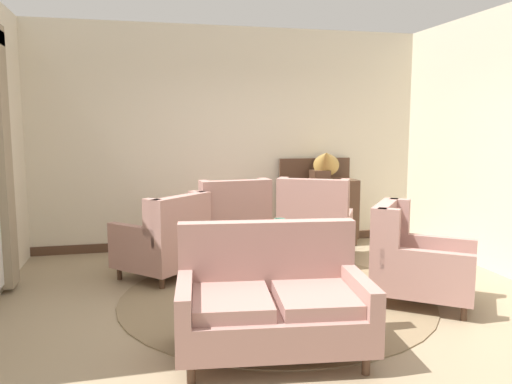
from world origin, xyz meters
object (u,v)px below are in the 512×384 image
object	(u,v)px
armchair_back_corner	(165,242)
sideboard	(319,208)
armchair_foreground_right	(231,228)
armchair_beside_settee	(415,262)
porcelain_vase	(280,236)
settee	(272,303)
coffee_table	(278,258)
gramophone	(325,161)
armchair_far_left	(315,228)

from	to	relation	value
armchair_back_corner	sideboard	world-z (taller)	sideboard
armchair_foreground_right	armchair_beside_settee	bearing A→B (deg)	123.62
porcelain_vase	settee	bearing A→B (deg)	-108.18
coffee_table	armchair_foreground_right	distance (m)	1.30
coffee_table	armchair_beside_settee	distance (m)	1.34
porcelain_vase	settee	size ratio (longest dim) A/B	0.21
gramophone	armchair_foreground_right	bearing A→B (deg)	-158.34
porcelain_vase	armchair_beside_settee	size ratio (longest dim) A/B	0.27
armchair_far_left	gramophone	distance (m)	1.17
armchair_foreground_right	armchair_far_left	xyz separation A→B (m)	(1.04, -0.19, -0.00)
settee	armchair_far_left	size ratio (longest dim) A/B	1.26
sideboard	settee	bearing A→B (deg)	-115.72
sideboard	armchair_back_corner	bearing A→B (deg)	-153.36
gramophone	coffee_table	bearing A→B (deg)	-123.04
coffee_table	armchair_beside_settee	size ratio (longest dim) A/B	0.70
porcelain_vase	armchair_beside_settee	world-z (taller)	armchair_beside_settee
armchair_far_left	sideboard	world-z (taller)	sideboard
coffee_table	sideboard	xyz separation A→B (m)	(1.15, 1.94, 0.16)
settee	armchair_back_corner	bearing A→B (deg)	114.56
coffee_table	armchair_far_left	xyz separation A→B (m)	(0.79, 1.08, 0.06)
porcelain_vase	armchair_back_corner	world-z (taller)	armchair_back_corner
armchair_beside_settee	sideboard	bearing A→B (deg)	38.79
armchair_beside_settee	gramophone	size ratio (longest dim) A/B	2.05
armchair_foreground_right	sideboard	xyz separation A→B (m)	(1.40, 0.67, 0.09)
armchair_back_corner	settee	bearing A→B (deg)	64.00
armchair_foreground_right	gramophone	world-z (taller)	gramophone
sideboard	gramophone	size ratio (longest dim) A/B	2.14
sideboard	armchair_beside_settee	bearing A→B (deg)	-88.28
armchair_foreground_right	armchair_far_left	bearing A→B (deg)	164.11
armchair_beside_settee	coffee_table	bearing A→B (deg)	102.75
coffee_table	armchair_beside_settee	world-z (taller)	armchair_beside_settee
porcelain_vase	armchair_back_corner	distance (m)	1.39
armchair_far_left	armchair_beside_settee	xyz separation A→B (m)	(0.44, -1.63, -0.03)
coffee_table	armchair_beside_settee	xyz separation A→B (m)	(1.22, -0.55, 0.03)
armchair_foreground_right	sideboard	world-z (taller)	sideboard
coffee_table	gramophone	xyz separation A→B (m)	(1.20, 1.85, 0.83)
coffee_table	porcelain_vase	size ratio (longest dim) A/B	2.60
porcelain_vase	gramophone	xyz separation A→B (m)	(1.19, 1.86, 0.61)
porcelain_vase	sideboard	xyz separation A→B (m)	(1.14, 1.95, -0.07)
armchair_far_left	armchair_back_corner	size ratio (longest dim) A/B	1.04
armchair_beside_settee	armchair_back_corner	size ratio (longest dim) A/B	1.03
settee	porcelain_vase	bearing A→B (deg)	78.67
armchair_back_corner	sideboard	bearing A→B (deg)	162.93
settee	armchair_foreground_right	distance (m)	2.58
armchair_far_left	armchair_beside_settee	world-z (taller)	armchair_far_left
coffee_table	porcelain_vase	distance (m)	0.23
porcelain_vase	armchair_foreground_right	world-z (taller)	armchair_foreground_right
armchair_foreground_right	coffee_table	bearing A→B (deg)	95.81
porcelain_vase	armchair_far_left	size ratio (longest dim) A/B	0.27
coffee_table	armchair_foreground_right	size ratio (longest dim) A/B	0.78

